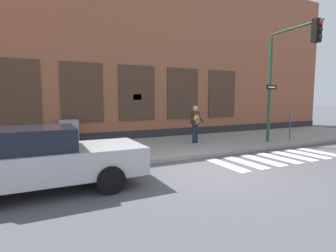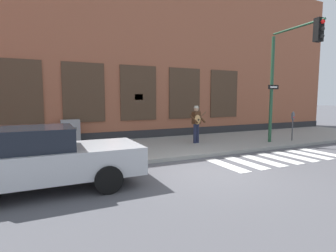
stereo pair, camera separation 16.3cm
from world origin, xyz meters
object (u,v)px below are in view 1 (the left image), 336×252
object	(u,v)px
busker	(195,122)
utility_box	(69,132)
traffic_light	(287,65)
parking_meter	(290,121)
red_car	(43,159)

from	to	relation	value
busker	utility_box	bearing A→B (deg)	158.03
traffic_light	parking_meter	world-z (taller)	traffic_light
parking_meter	red_car	bearing A→B (deg)	-169.09
red_car	busker	distance (m)	7.37
red_car	busker	size ratio (longest dim) A/B	2.65
busker	parking_meter	world-z (taller)	busker
traffic_light	utility_box	world-z (taller)	traffic_light
traffic_light	parking_meter	xyz separation A→B (m)	(1.39, 0.81, -2.57)
traffic_light	parking_meter	size ratio (longest dim) A/B	3.56
traffic_light	busker	bearing A→B (deg)	146.43
traffic_light	red_car	bearing A→B (deg)	-172.21
parking_meter	utility_box	world-z (taller)	parking_meter
utility_box	busker	bearing A→B (deg)	-21.97
red_car	busker	xyz separation A→B (m)	(6.46, 3.52, 0.36)
red_car	traffic_light	distance (m)	10.26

